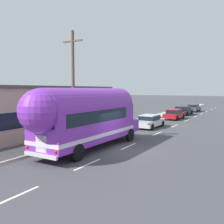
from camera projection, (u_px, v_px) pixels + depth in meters
ground_plane at (120, 150)px, 16.80m from camera, size 300.00×300.00×0.00m
lane_markings at (152, 124)px, 29.37m from camera, size 4.02×80.00×0.01m
sidewalk_slab at (123, 125)px, 27.87m from camera, size 2.05×90.00×0.15m
roadside_building at (8, 109)px, 23.39m from camera, size 10.36×21.13×4.34m
utility_pole at (73, 84)px, 19.51m from camera, size 1.80×0.24×8.50m
painted_bus at (85, 116)px, 16.53m from camera, size 2.76×11.00×4.12m
car_lead at (150, 121)px, 26.63m from camera, size 1.96×4.51×1.37m
car_second at (174, 114)px, 34.19m from camera, size 1.97×4.42×1.37m
car_third at (183, 110)px, 39.88m from camera, size 2.08×4.35×1.37m
car_fourth at (193, 107)px, 46.03m from camera, size 2.02×4.48×1.37m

